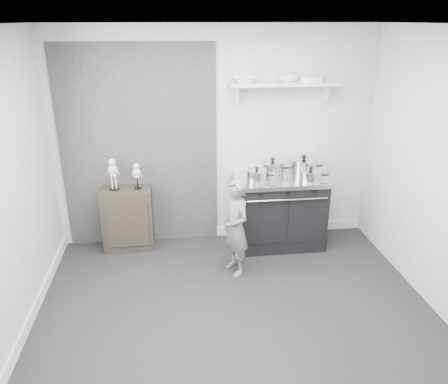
{
  "coord_description": "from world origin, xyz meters",
  "views": [
    {
      "loc": [
        -0.56,
        -3.48,
        2.74
      ],
      "look_at": [
        -0.01,
        0.95,
        0.96
      ],
      "focal_mm": 35.0,
      "sensor_mm": 36.0,
      "label": 1
    }
  ],
  "objects": [
    {
      "name": "side_cabinet",
      "position": [
        -1.14,
        1.61,
        0.4
      ],
      "size": [
        0.61,
        0.36,
        0.8
      ],
      "primitive_type": "cube",
      "color": "black",
      "rests_on": "ground"
    },
    {
      "name": "pot_back_right",
      "position": [
        1.09,
        1.6,
        1.01
      ],
      "size": [
        0.42,
        0.33,
        0.24
      ],
      "color": "silver",
      "rests_on": "stove"
    },
    {
      "name": "ground",
      "position": [
        0.0,
        0.0,
        0.0
      ],
      "size": [
        4.0,
        4.0,
        0.0
      ],
      "primitive_type": "plane",
      "color": "black",
      "rests_on": "ground"
    },
    {
      "name": "stove",
      "position": [
        0.77,
        1.48,
        0.46
      ],
      "size": [
        1.14,
        0.71,
        0.92
      ],
      "color": "black",
      "rests_on": "ground"
    },
    {
      "name": "pot_back_left",
      "position": [
        0.68,
        1.58,
        1.01
      ],
      "size": [
        0.37,
        0.29,
        0.22
      ],
      "color": "silver",
      "rests_on": "stove"
    },
    {
      "name": "pot_front_left",
      "position": [
        0.44,
        1.36,
        0.99
      ],
      "size": [
        0.34,
        0.25,
        0.19
      ],
      "color": "silver",
      "rests_on": "stove"
    },
    {
      "name": "room_shell",
      "position": [
        -0.09,
        0.15,
        1.64
      ],
      "size": [
        4.02,
        3.62,
        2.71
      ],
      "color": "#ACACAA",
      "rests_on": "ground"
    },
    {
      "name": "skeleton_torso",
      "position": [
        -0.99,
        1.61,
        0.98
      ],
      "size": [
        0.1,
        0.07,
        0.37
      ],
      "primitive_type": null,
      "color": "beige",
      "rests_on": "side_cabinet"
    },
    {
      "name": "child",
      "position": [
        0.11,
        0.86,
        0.57
      ],
      "size": [
        0.4,
        0.48,
        1.13
      ],
      "primitive_type": "imported",
      "rotation": [
        0.0,
        0.0,
        -1.2
      ],
      "color": "slate",
      "rests_on": "ground"
    },
    {
      "name": "skeleton_full",
      "position": [
        -1.27,
        1.61,
        1.02
      ],
      "size": [
        0.13,
        0.08,
        0.45
      ],
      "primitive_type": null,
      "color": "beige",
      "rests_on": "side_cabinet"
    },
    {
      "name": "bowl_small",
      "position": [
        0.85,
        1.67,
        2.08
      ],
      "size": [
        0.23,
        0.23,
        0.07
      ],
      "primitive_type": "imported",
      "color": "white",
      "rests_on": "wall_shelf"
    },
    {
      "name": "plate_stack",
      "position": [
        1.13,
        1.67,
        2.07
      ],
      "size": [
        0.28,
        0.28,
        0.06
      ],
      "primitive_type": "cylinder",
      "color": "white",
      "rests_on": "wall_shelf"
    },
    {
      "name": "wall_shelf",
      "position": [
        0.8,
        1.68,
        2.01
      ],
      "size": [
        1.3,
        0.26,
        0.24
      ],
      "color": "silver",
      "rests_on": "room_shell"
    },
    {
      "name": "bowl_large",
      "position": [
        0.32,
        1.67,
        2.07
      ],
      "size": [
        0.28,
        0.28,
        0.07
      ],
      "primitive_type": "imported",
      "color": "white",
      "rests_on": "wall_shelf"
    },
    {
      "name": "pot_front_right",
      "position": [
        1.09,
        1.31,
        0.98
      ],
      "size": [
        0.36,
        0.28,
        0.18
      ],
      "color": "silver",
      "rests_on": "stove"
    }
  ]
}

